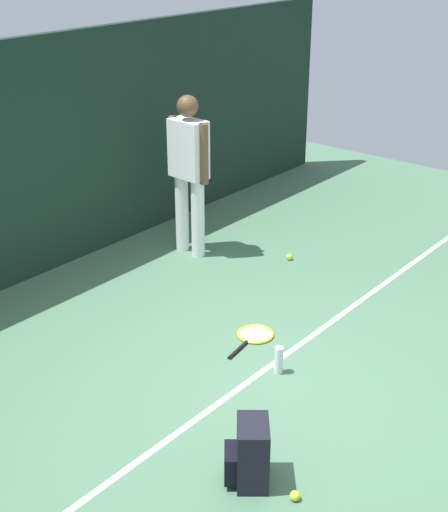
{
  "coord_description": "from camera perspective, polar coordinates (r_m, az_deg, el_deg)",
  "views": [
    {
      "loc": [
        -3.89,
        -2.79,
        3.29
      ],
      "look_at": [
        0.0,
        0.4,
        1.0
      ],
      "focal_mm": 52.14,
      "sensor_mm": 36.0,
      "label": 1
    }
  ],
  "objects": [
    {
      "name": "water_bottle",
      "position": [
        5.93,
        4.22,
        -7.97
      ],
      "size": [
        0.07,
        0.07,
        0.23
      ],
      "primitive_type": "cylinder",
      "color": "white",
      "rests_on": "ground"
    },
    {
      "name": "ground_plane",
      "position": [
        5.81,
        3.1,
        -10.06
      ],
      "size": [
        12.0,
        12.0,
        0.0
      ],
      "primitive_type": "plane",
      "color": "#4C7556"
    },
    {
      "name": "back_fence",
      "position": [
        7.29,
        -16.12,
        6.54
      ],
      "size": [
        10.0,
        0.1,
        2.32
      ],
      "primitive_type": "cube",
      "color": "#192D23",
      "rests_on": "ground"
    },
    {
      "name": "tennis_ball_near_player",
      "position": [
        7.87,
        5.04,
        -0.07
      ],
      "size": [
        0.07,
        0.07,
        0.07
      ],
      "primitive_type": "sphere",
      "color": "#CCE033",
      "rests_on": "ground"
    },
    {
      "name": "backpack",
      "position": [
        4.85,
        2.02,
        -14.95
      ],
      "size": [
        0.38,
        0.38,
        0.44
      ],
      "rotation": [
        0.0,
        0.0,
        3.82
      ],
      "color": "black",
      "rests_on": "ground"
    },
    {
      "name": "court_line",
      "position": [
        5.88,
        1.96,
        -9.55
      ],
      "size": [
        9.0,
        0.05,
        0.0
      ],
      "primitive_type": "cube",
      "color": "white",
      "rests_on": "ground"
    },
    {
      "name": "tennis_racket",
      "position": [
        6.44,
        2.29,
        -6.12
      ],
      "size": [
        0.63,
        0.37,
        0.03
      ],
      "rotation": [
        0.0,
        0.0,
        0.15
      ],
      "color": "black",
      "rests_on": "ground"
    },
    {
      "name": "tennis_player",
      "position": [
        7.71,
        -2.71,
        6.9
      ],
      "size": [
        0.24,
        0.53,
        1.7
      ],
      "rotation": [
        0.0,
        0.0,
        1.51
      ],
      "color": "white",
      "rests_on": "ground"
    },
    {
      "name": "tennis_ball_by_fence",
      "position": [
        4.85,
        5.46,
        -17.84
      ],
      "size": [
        0.07,
        0.07,
        0.07
      ],
      "primitive_type": "sphere",
      "color": "#CCE033",
      "rests_on": "ground"
    }
  ]
}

